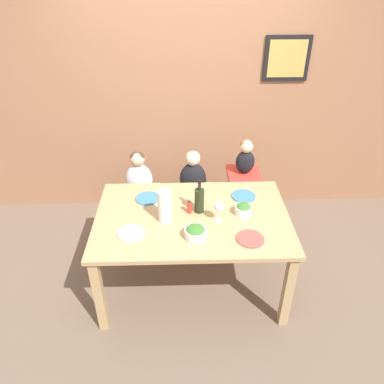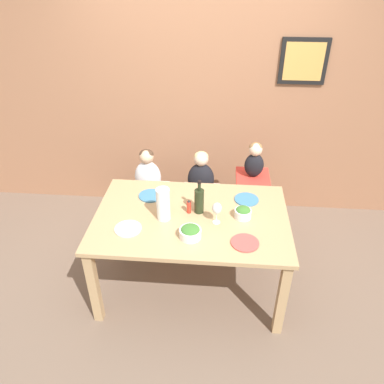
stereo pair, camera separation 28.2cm
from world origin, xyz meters
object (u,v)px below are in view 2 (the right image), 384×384
(chair_far_center, at_px, (201,200))
(salad_bowl_small, at_px, (243,212))
(dinner_plate_back_right, at_px, (247,199))
(dinner_plate_front_right, at_px, (245,243))
(person_child_left, at_px, (148,172))
(wine_glass_near, at_px, (217,209))
(dinner_plate_front_left, at_px, (128,229))
(person_baby_right, at_px, (255,159))
(wine_bottle, at_px, (199,200))
(paper_towel_roll, at_px, (163,204))
(dinner_plate_back_left, at_px, (151,196))
(salad_bowl_large, at_px, (190,232))
(chair_right_highchair, at_px, (252,189))
(chair_far_left, at_px, (149,197))
(person_child_center, at_px, (201,175))

(chair_far_center, xyz_separation_m, salad_bowl_small, (0.38, -0.76, 0.41))
(dinner_plate_back_right, distance_m, dinner_plate_front_right, 0.57)
(chair_far_center, xyz_separation_m, person_child_left, (-0.53, 0.00, 0.30))
(wine_glass_near, height_order, dinner_plate_front_left, wine_glass_near)
(chair_far_center, height_order, person_baby_right, person_baby_right)
(chair_far_center, distance_m, person_child_left, 0.61)
(chair_far_center, distance_m, dinner_plate_front_right, 1.21)
(wine_bottle, height_order, paper_towel_roll, wine_bottle)
(person_child_left, relative_size, paper_towel_roll, 1.73)
(salad_bowl_small, bearing_deg, chair_far_center, 116.61)
(paper_towel_roll, distance_m, dinner_plate_back_left, 0.37)
(paper_towel_roll, height_order, dinner_plate_front_left, paper_towel_roll)
(salad_bowl_large, relative_size, dinner_plate_back_right, 0.80)
(person_baby_right, bearing_deg, chair_right_highchair, -90.00)
(wine_glass_near, distance_m, salad_bowl_small, 0.24)
(chair_far_left, height_order, chair_far_center, same)
(chair_right_highchair, bearing_deg, person_child_left, 179.96)
(dinner_plate_front_left, distance_m, dinner_plate_back_right, 1.04)
(chair_far_left, distance_m, wine_bottle, 1.03)
(dinner_plate_front_left, bearing_deg, paper_towel_roll, 32.65)
(chair_far_center, bearing_deg, wine_bottle, -87.67)
(person_baby_right, distance_m, dinner_plate_back_left, 1.06)
(wine_bottle, xyz_separation_m, dinner_plate_back_left, (-0.43, 0.19, -0.11))
(person_child_left, bearing_deg, person_child_center, 0.00)
(salad_bowl_large, relative_size, dinner_plate_front_right, 0.80)
(chair_far_center, relative_size, wine_glass_near, 2.51)
(paper_towel_roll, bearing_deg, chair_far_left, 109.30)
(person_child_center, xyz_separation_m, wine_glass_near, (0.17, -0.85, 0.20))
(chair_right_highchair, bearing_deg, dinner_plate_back_left, -150.17)
(person_child_left, bearing_deg, chair_far_center, -0.08)
(chair_far_left, bearing_deg, dinner_plate_back_left, -76.21)
(wine_bottle, height_order, dinner_plate_front_right, wine_bottle)
(chair_far_center, xyz_separation_m, dinner_plate_back_right, (0.42, -0.51, 0.37))
(salad_bowl_large, xyz_separation_m, dinner_plate_back_left, (-0.39, 0.52, -0.04))
(dinner_plate_back_left, bearing_deg, person_child_left, 103.78)
(chair_far_center, xyz_separation_m, wine_glass_near, (0.17, -0.85, 0.50))
(wine_bottle, height_order, salad_bowl_large, wine_bottle)
(chair_far_left, height_order, chair_right_highchair, chair_right_highchair)
(chair_far_left, bearing_deg, chair_right_highchair, -0.00)
(paper_towel_roll, height_order, salad_bowl_small, paper_towel_roll)
(person_baby_right, xyz_separation_m, dinner_plate_back_right, (-0.09, -0.52, -0.12))
(person_child_left, relative_size, dinner_plate_back_left, 2.28)
(person_child_center, height_order, paper_towel_roll, paper_towel_roll)
(person_baby_right, distance_m, wine_bottle, 0.86)
(chair_far_center, height_order, paper_towel_roll, paper_towel_roll)
(dinner_plate_back_right, xyz_separation_m, dinner_plate_front_right, (-0.03, -0.57, 0.00))
(wine_bottle, relative_size, wine_glass_near, 1.61)
(person_baby_right, height_order, wine_glass_near, person_baby_right)
(person_child_left, height_order, person_baby_right, person_baby_right)
(person_child_center, height_order, person_baby_right, person_baby_right)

